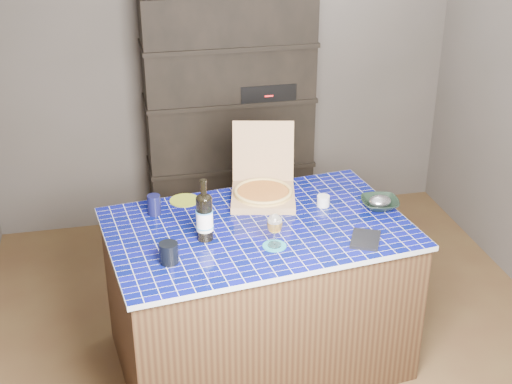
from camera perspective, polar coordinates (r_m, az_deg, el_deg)
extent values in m
plane|color=brown|center=(4.38, 1.75, -12.02)|extent=(3.50, 3.50, 0.00)
plane|color=#544D49|center=(5.36, -2.67, 10.33)|extent=(3.50, 0.00, 3.50)
plane|color=#544D49|center=(2.32, 13.01, -13.41)|extent=(3.50, 0.00, 3.50)
cube|color=black|center=(5.26, -2.17, 6.02)|extent=(1.20, 0.40, 1.80)
cube|color=black|center=(5.19, 0.64, 8.38)|extent=(0.40, 0.32, 0.12)
cube|color=#442F1A|center=(4.03, 0.16, -8.36)|extent=(1.65, 1.15, 0.84)
cube|color=#040B45|center=(3.80, 0.17, -2.94)|extent=(1.70, 1.19, 0.03)
cube|color=olive|center=(4.06, 0.57, -0.42)|extent=(0.43, 0.43, 0.04)
cube|color=olive|center=(4.17, 0.58, 3.29)|extent=(0.37, 0.16, 0.35)
cylinder|color=tan|center=(4.05, 0.58, -0.10)|extent=(0.33, 0.33, 0.01)
cylinder|color=maroon|center=(4.04, 0.58, 0.02)|extent=(0.29, 0.29, 0.01)
torus|color=tan|center=(4.04, 0.58, 0.08)|extent=(0.33, 0.33, 0.02)
cylinder|color=black|center=(3.63, -4.14, -2.16)|extent=(0.08, 0.08, 0.23)
ellipsoid|color=black|center=(3.58, -4.20, -0.51)|extent=(0.08, 0.08, 0.05)
cylinder|color=black|center=(3.55, -4.22, 0.29)|extent=(0.03, 0.03, 0.09)
cylinder|color=white|center=(3.63, -4.13, -2.31)|extent=(0.09, 0.09, 0.11)
cylinder|color=#4198DD|center=(3.65, -4.11, -2.77)|extent=(0.09, 0.09, 0.01)
cylinder|color=#4198DD|center=(3.61, -4.16, -1.54)|extent=(0.09, 0.09, 0.01)
cylinder|color=teal|center=(3.61, 1.48, -4.33)|extent=(0.12, 0.12, 0.01)
cylinder|color=white|center=(3.61, 1.49, -4.25)|extent=(0.07, 0.07, 0.00)
cylinder|color=white|center=(3.59, 1.49, -3.70)|extent=(0.01, 0.01, 0.08)
ellipsoid|color=white|center=(3.55, 1.51, -2.55)|extent=(0.08, 0.08, 0.11)
cylinder|color=#B6801D|center=(3.55, 1.51, -2.69)|extent=(0.07, 0.07, 0.05)
cylinder|color=white|center=(3.54, 1.51, -2.26)|extent=(0.07, 0.07, 0.02)
cylinder|color=black|center=(3.48, -6.99, -4.86)|extent=(0.09, 0.09, 0.10)
cube|color=black|center=(3.70, 8.75, -3.77)|extent=(0.21, 0.24, 0.02)
imported|color=black|center=(4.03, 9.87, -0.91)|extent=(0.24, 0.24, 0.05)
ellipsoid|color=#AFB0BA|center=(4.03, 9.89, -0.73)|extent=(0.13, 0.11, 0.06)
cylinder|color=silver|center=(4.01, 5.40, -0.71)|extent=(0.07, 0.07, 0.06)
cylinder|color=black|center=(3.93, -8.16, -1.03)|extent=(0.07, 0.07, 0.11)
cylinder|color=olive|center=(4.08, -5.73, -0.67)|extent=(0.17, 0.17, 0.01)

